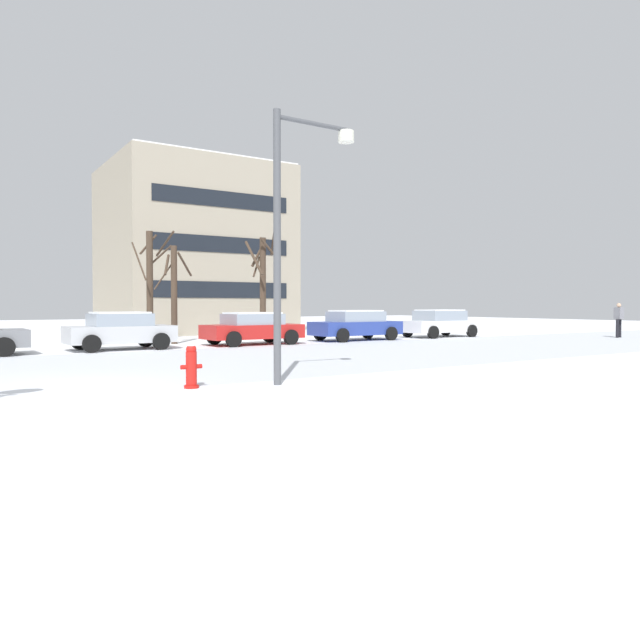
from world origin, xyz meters
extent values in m
plane|color=white|center=(0.00, 0.00, 0.00)|extent=(120.00, 120.00, 0.00)
cube|color=silver|center=(0.00, 3.99, 0.00)|extent=(80.00, 9.99, 0.00)
cylinder|color=red|center=(2.14, -1.13, 0.03)|extent=(0.30, 0.30, 0.06)
cylinder|color=red|center=(2.14, -1.13, 0.40)|extent=(0.22, 0.22, 0.68)
sphere|color=red|center=(2.14, -1.13, 0.79)|extent=(0.21, 0.21, 0.21)
cylinder|color=red|center=(1.98, -1.13, 0.44)|extent=(0.12, 0.09, 0.09)
cylinder|color=red|center=(2.30, -1.13, 0.44)|extent=(0.12, 0.09, 0.09)
sphere|color=white|center=(2.14, -1.13, 0.84)|extent=(0.15, 0.15, 0.15)
cylinder|color=#4C4F54|center=(3.85, -1.63, 2.89)|extent=(0.16, 0.16, 5.77)
cylinder|color=#4C4F54|center=(4.74, -1.63, 5.62)|extent=(1.77, 0.10, 0.10)
cylinder|color=silver|center=(5.62, -1.63, 5.47)|extent=(0.36, 0.36, 0.25)
cylinder|color=black|center=(-0.34, 9.09, 0.32)|extent=(0.65, 0.24, 0.64)
cube|color=silver|center=(3.61, 10.16, 0.58)|extent=(3.89, 1.87, 0.63)
cube|color=#8C99A8|center=(3.61, 10.16, 1.13)|extent=(2.16, 1.69, 0.46)
cube|color=white|center=(3.61, 10.16, 1.39)|extent=(1.96, 1.56, 0.06)
cylinder|color=black|center=(4.84, 11.10, 0.32)|extent=(0.65, 0.24, 0.64)
cylinder|color=black|center=(4.88, 9.29, 0.32)|extent=(0.65, 0.24, 0.64)
cylinder|color=black|center=(2.34, 11.04, 0.32)|extent=(0.65, 0.24, 0.64)
cylinder|color=black|center=(2.38, 9.22, 0.32)|extent=(0.65, 0.24, 0.64)
cube|color=red|center=(9.06, 10.04, 0.56)|extent=(4.17, 1.91, 0.58)
cube|color=#8C99A8|center=(9.06, 10.04, 1.08)|extent=(2.31, 1.72, 0.46)
cube|color=white|center=(9.06, 10.04, 1.34)|extent=(2.10, 1.59, 0.06)
cylinder|color=black|center=(10.38, 10.99, 0.32)|extent=(0.65, 0.24, 0.64)
cylinder|color=black|center=(10.42, 9.14, 0.32)|extent=(0.65, 0.24, 0.64)
cylinder|color=black|center=(7.70, 10.93, 0.32)|extent=(0.65, 0.24, 0.64)
cylinder|color=black|center=(7.74, 9.08, 0.32)|extent=(0.65, 0.24, 0.64)
cube|color=#283D93|center=(14.51, 10.08, 0.58)|extent=(4.47, 1.84, 0.63)
cube|color=#8C99A8|center=(14.51, 10.08, 1.13)|extent=(2.47, 1.65, 0.48)
cube|color=white|center=(14.51, 10.08, 1.40)|extent=(2.25, 1.52, 0.06)
cylinder|color=black|center=(15.93, 11.00, 0.32)|extent=(0.65, 0.24, 0.64)
cylinder|color=black|center=(15.97, 9.23, 0.32)|extent=(0.65, 0.24, 0.64)
cylinder|color=black|center=(13.05, 10.92, 0.32)|extent=(0.65, 0.24, 0.64)
cylinder|color=black|center=(13.10, 9.16, 0.32)|extent=(0.65, 0.24, 0.64)
cube|color=white|center=(19.96, 10.09, 0.57)|extent=(4.39, 1.92, 0.60)
cube|color=#8C99A8|center=(19.96, 10.09, 1.12)|extent=(2.43, 1.73, 0.51)
cube|color=white|center=(19.96, 10.09, 1.41)|extent=(2.21, 1.60, 0.06)
cylinder|color=black|center=(21.35, 11.05, 0.32)|extent=(0.65, 0.24, 0.64)
cylinder|color=black|center=(21.40, 9.20, 0.32)|extent=(0.65, 0.24, 0.64)
cylinder|color=black|center=(18.53, 10.98, 0.32)|extent=(0.65, 0.24, 0.64)
cylinder|color=black|center=(18.57, 9.12, 0.32)|extent=(0.65, 0.24, 0.64)
cylinder|color=black|center=(27.03, 4.60, 0.47)|extent=(0.14, 0.14, 0.95)
cylinder|color=black|center=(27.47, 4.71, 0.47)|extent=(0.14, 0.14, 0.95)
cube|color=slate|center=(27.25, 4.66, 1.25)|extent=(0.34, 0.44, 0.61)
sphere|color=tan|center=(27.25, 4.66, 1.67)|extent=(0.22, 0.22, 0.22)
cylinder|color=#423326|center=(11.52, 13.83, 2.51)|extent=(0.31, 0.31, 5.02)
cylinder|color=#423326|center=(10.95, 13.68, 3.99)|extent=(0.47, 1.28, 1.75)
cylinder|color=#423326|center=(11.56, 13.44, 4.58)|extent=(0.88, 0.20, 0.85)
cylinder|color=#423326|center=(11.98, 13.67, 4.72)|extent=(0.43, 1.00, 1.04)
cylinder|color=#423326|center=(11.31, 14.11, 3.59)|extent=(0.68, 0.55, 1.08)
cylinder|color=#423326|center=(11.43, 14.19, 4.19)|extent=(0.87, 0.34, 1.23)
cylinder|color=#423326|center=(6.46, 12.37, 2.12)|extent=(0.27, 0.27, 4.24)
cylinder|color=#423326|center=(6.79, 11.96, 3.43)|extent=(0.92, 0.78, 0.99)
cylinder|color=#423326|center=(6.20, 12.53, 3.41)|extent=(0.47, 0.66, 0.94)
cylinder|color=#423326|center=(6.23, 12.89, 3.02)|extent=(1.13, 0.55, 1.38)
cylinder|color=#423326|center=(5.94, 14.13, 2.51)|extent=(0.30, 0.30, 5.01)
cylinder|color=#423326|center=(6.71, 14.28, 4.50)|extent=(0.40, 1.60, 1.08)
cylinder|color=#423326|center=(6.50, 14.51, 3.91)|extent=(0.87, 1.22, 1.03)
cylinder|color=#423326|center=(5.42, 13.98, 3.63)|extent=(0.39, 1.13, 1.76)
cylinder|color=#423326|center=(6.00, 14.49, 4.45)|extent=(0.81, 0.22, 0.97)
cube|color=#9E937F|center=(11.32, 22.84, 5.04)|extent=(10.04, 9.31, 10.08)
cube|color=white|center=(11.32, 22.84, 10.13)|extent=(9.84, 9.12, 0.10)
cube|color=black|center=(11.32, 18.17, 2.52)|extent=(8.03, 0.04, 0.90)
cube|color=black|center=(11.32, 18.17, 5.04)|extent=(8.03, 0.04, 0.90)
cube|color=black|center=(11.32, 18.17, 7.56)|extent=(8.03, 0.04, 0.90)
camera|label=1|loc=(-2.18, -12.63, 1.69)|focal=33.40mm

